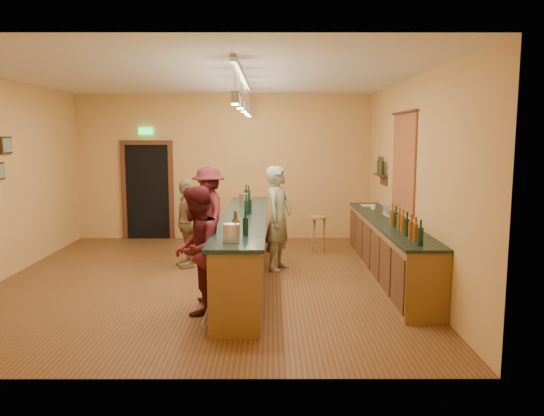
{
  "coord_description": "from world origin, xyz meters",
  "views": [
    {
      "loc": [
        1.06,
        -8.29,
        2.31
      ],
      "look_at": [
        1.07,
        0.2,
        1.14
      ],
      "focal_mm": 35.0,
      "sensor_mm": 36.0,
      "label": 1
    }
  ],
  "objects_px": {
    "bartender": "(279,218)",
    "customer_a": "(196,250)",
    "back_counter": "(388,248)",
    "customer_c": "(209,211)",
    "customer_b": "(187,223)",
    "tasting_bar": "(245,243)",
    "bar_stool": "(317,224)"
  },
  "relations": [
    {
      "from": "back_counter",
      "to": "customer_b",
      "type": "distance_m",
      "value": 3.49
    },
    {
      "from": "bartender",
      "to": "customer_b",
      "type": "xyz_separation_m",
      "value": [
        -1.61,
        0.19,
        -0.11
      ]
    },
    {
      "from": "customer_a",
      "to": "bar_stool",
      "type": "relative_size",
      "value": 2.29
    },
    {
      "from": "back_counter",
      "to": "customer_c",
      "type": "relative_size",
      "value": 2.66
    },
    {
      "from": "bartender",
      "to": "customer_a",
      "type": "bearing_deg",
      "value": 177.53
    },
    {
      "from": "back_counter",
      "to": "bartender",
      "type": "distance_m",
      "value": 1.9
    },
    {
      "from": "back_counter",
      "to": "tasting_bar",
      "type": "bearing_deg",
      "value": -175.57
    },
    {
      "from": "bartender",
      "to": "customer_c",
      "type": "distance_m",
      "value": 1.76
    },
    {
      "from": "bar_stool",
      "to": "customer_c",
      "type": "bearing_deg",
      "value": -175.72
    },
    {
      "from": "back_counter",
      "to": "customer_b",
      "type": "xyz_separation_m",
      "value": [
        -3.4,
        0.71,
        0.3
      ]
    },
    {
      "from": "tasting_bar",
      "to": "bar_stool",
      "type": "height_order",
      "value": "tasting_bar"
    },
    {
      "from": "customer_a",
      "to": "customer_c",
      "type": "bearing_deg",
      "value": -170.13
    },
    {
      "from": "customer_a",
      "to": "bartender",
      "type": "bearing_deg",
      "value": 159.92
    },
    {
      "from": "back_counter",
      "to": "bar_stool",
      "type": "distance_m",
      "value": 2.09
    },
    {
      "from": "back_counter",
      "to": "customer_a",
      "type": "xyz_separation_m",
      "value": [
        -2.89,
        -1.73,
        0.35
      ]
    },
    {
      "from": "back_counter",
      "to": "bartender",
      "type": "relative_size",
      "value": 2.54
    },
    {
      "from": "customer_a",
      "to": "customer_c",
      "type": "height_order",
      "value": "customer_c"
    },
    {
      "from": "back_counter",
      "to": "customer_c",
      "type": "xyz_separation_m",
      "value": [
        -3.12,
        1.67,
        0.37
      ]
    },
    {
      "from": "customer_a",
      "to": "customer_b",
      "type": "xyz_separation_m",
      "value": [
        -0.51,
        2.45,
        -0.05
      ]
    },
    {
      "from": "customer_c",
      "to": "bar_stool",
      "type": "bearing_deg",
      "value": 75.65
    },
    {
      "from": "customer_a",
      "to": "customer_b",
      "type": "height_order",
      "value": "customer_a"
    },
    {
      "from": "back_counter",
      "to": "customer_c",
      "type": "height_order",
      "value": "customer_c"
    },
    {
      "from": "customer_a",
      "to": "bar_stool",
      "type": "bearing_deg",
      "value": 158.05
    },
    {
      "from": "back_counter",
      "to": "customer_a",
      "type": "height_order",
      "value": "customer_a"
    },
    {
      "from": "bartender",
      "to": "bar_stool",
      "type": "relative_size",
      "value": 2.47
    },
    {
      "from": "tasting_bar",
      "to": "customer_c",
      "type": "relative_size",
      "value": 2.98
    },
    {
      "from": "tasting_bar",
      "to": "bar_stool",
      "type": "relative_size",
      "value": 7.03
    },
    {
      "from": "tasting_bar",
      "to": "bartender",
      "type": "height_order",
      "value": "bartender"
    },
    {
      "from": "bartender",
      "to": "customer_c",
      "type": "xyz_separation_m",
      "value": [
        -1.33,
        1.15,
        -0.04
      ]
    },
    {
      "from": "customer_c",
      "to": "customer_b",
      "type": "bearing_deg",
      "value": -34.96
    },
    {
      "from": "tasting_bar",
      "to": "customer_c",
      "type": "xyz_separation_m",
      "value": [
        -0.78,
        1.85,
        0.25
      ]
    },
    {
      "from": "customer_c",
      "to": "bar_stool",
      "type": "xyz_separation_m",
      "value": [
        2.12,
        0.16,
        -0.27
      ]
    }
  ]
}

